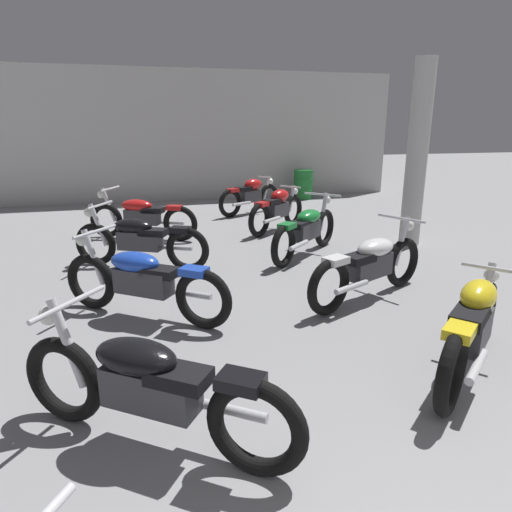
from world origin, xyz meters
name	(u,v)px	position (x,y,z in m)	size (l,w,h in m)	color
back_wall	(182,136)	(0.00, 13.38, 1.80)	(12.70, 0.24, 3.60)	#BCBAB7
support_pillar	(417,155)	(3.41, 7.16, 1.60)	(0.36, 0.36, 3.20)	#BCBAB7
motorcycle_left_row_1	(149,386)	(-1.39, 2.86, 0.45)	(1.82, 1.36, 0.97)	black
motorcycle_left_row_2	(143,280)	(-1.38, 5.05, 0.45)	(1.80, 1.39, 0.97)	black
motorcycle_left_row_3	(139,239)	(-1.39, 6.96, 0.45)	(1.99, 1.12, 0.97)	black
motorcycle_left_row_4	(142,216)	(-1.31, 8.80, 0.45)	(2.00, 1.10, 0.97)	black
motorcycle_right_row_1	(472,327)	(1.32, 3.06, 0.46)	(1.60, 1.33, 0.88)	black
motorcycle_right_row_2	(370,264)	(1.36, 4.91, 0.45)	(2.01, 1.08, 0.97)	black
motorcycle_right_row_3	(306,229)	(1.30, 6.94, 0.45)	(1.68, 1.54, 0.97)	black
motorcycle_right_row_4	(278,209)	(1.40, 8.82, 0.46)	(1.57, 1.36, 0.88)	black
motorcycle_right_row_5	(250,195)	(1.31, 10.75, 0.46)	(1.78, 1.05, 0.88)	black
oil_drum	(303,184)	(3.39, 12.61, 0.43)	(0.59, 0.59, 0.85)	#1E722D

